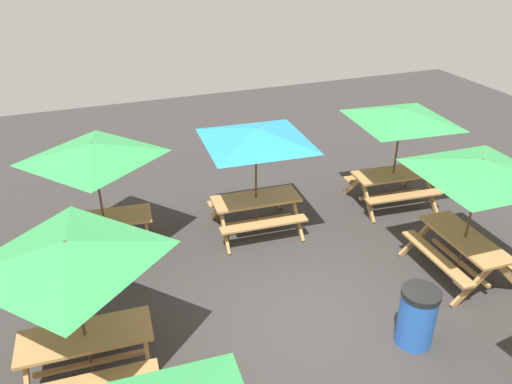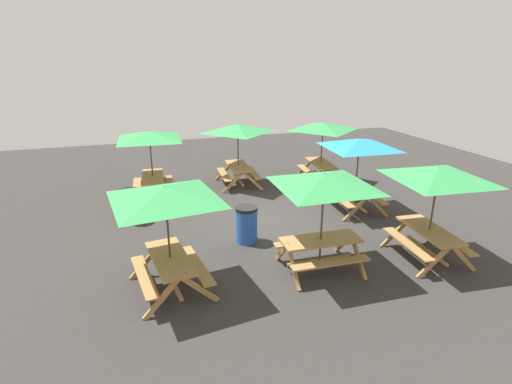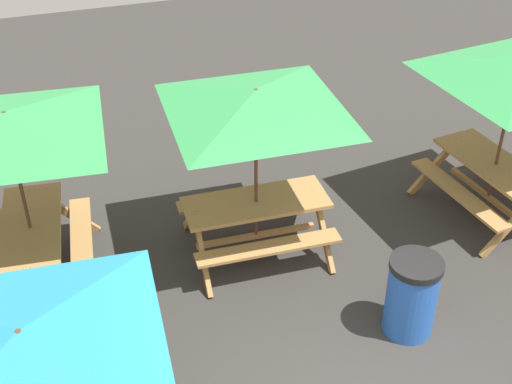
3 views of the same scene
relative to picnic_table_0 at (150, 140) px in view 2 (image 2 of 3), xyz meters
name	(u,v)px [view 2 (image 2 of 3)]	position (x,y,z in m)	size (l,w,h in m)	color
ground_plane	(269,219)	(-3.11, -3.12, -1.99)	(25.16, 25.16, 0.00)	#33302D
picnic_table_0	(150,140)	(0.00, 0.00, 0.00)	(2.82, 2.82, 2.34)	#A87A44
picnic_table_1	(324,187)	(-6.20, -3.25, 0.00)	(2.83, 2.83, 2.34)	#A87A44
picnic_table_2	(359,149)	(-3.18, -5.96, 0.00)	(2.82, 2.82, 2.34)	#A87A44
picnic_table_3	(323,131)	(-0.16, -6.27, 0.00)	(2.21, 2.21, 2.34)	#A87A44
picnic_table_4	(166,201)	(-6.02, 0.07, 0.00)	(2.80, 2.80, 2.34)	#A87A44
picnic_table_5	(238,133)	(0.39, -3.13, 0.00)	(2.11, 2.11, 2.34)	#A87A44
picnic_table_6	(437,180)	(-6.51, -5.95, 0.00)	(2.82, 2.82, 2.34)	#A87A44
trash_bin_blue	(247,224)	(-4.32, -2.06, -1.49)	(0.59, 0.59, 0.98)	blue
trash_bin_orange	(130,206)	(-1.97, 0.82, -1.49)	(0.59, 0.59, 0.98)	orange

